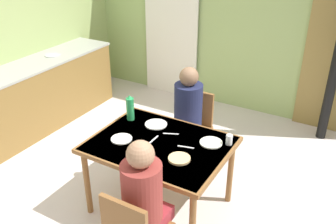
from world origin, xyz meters
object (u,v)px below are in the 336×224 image
(person_far_diner, at_px, (188,107))
(chair_far_diner, at_px, (193,125))
(water_bottle_green_near, at_px, (130,108))
(kitchen_counter, at_px, (38,95))
(person_near_diner, at_px, (143,193))
(dining_table, at_px, (160,150))

(person_far_diner, bearing_deg, chair_far_diner, -90.00)
(chair_far_diner, xyz_separation_m, water_bottle_green_near, (-0.41, -0.60, 0.36))
(chair_far_diner, distance_m, water_bottle_green_near, 0.81)
(kitchen_counter, xyz_separation_m, person_near_diner, (2.56, -1.30, 0.33))
(dining_table, relative_size, person_near_diner, 1.61)
(person_near_diner, xyz_separation_m, water_bottle_green_near, (-0.77, 0.94, 0.08))
(kitchen_counter, xyz_separation_m, chair_far_diner, (2.21, 0.23, 0.05))
(chair_far_diner, relative_size, person_near_diner, 1.13)
(person_far_diner, distance_m, water_bottle_green_near, 0.62)
(dining_table, distance_m, person_near_diner, 0.76)
(kitchen_counter, distance_m, person_near_diner, 2.89)
(chair_far_diner, bearing_deg, kitchen_counter, 6.06)
(chair_far_diner, bearing_deg, person_near_diner, 103.18)
(kitchen_counter, distance_m, water_bottle_green_near, 1.88)
(person_near_diner, bearing_deg, kitchen_counter, 153.14)
(chair_far_diner, relative_size, water_bottle_green_near, 3.23)
(dining_table, xyz_separation_m, person_near_diner, (0.28, -0.70, 0.12))
(person_near_diner, bearing_deg, water_bottle_green_near, 129.42)
(dining_table, xyz_separation_m, person_far_diner, (-0.08, 0.70, 0.12))
(person_near_diner, bearing_deg, chair_far_diner, 103.18)
(kitchen_counter, height_order, person_far_diner, person_far_diner)
(chair_far_diner, distance_m, person_far_diner, 0.31)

